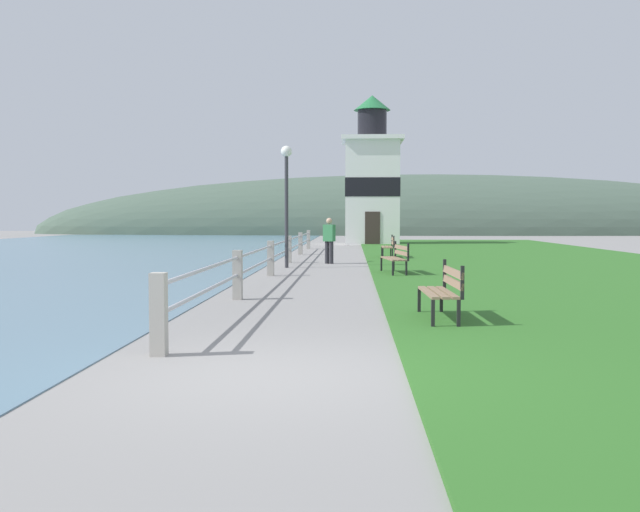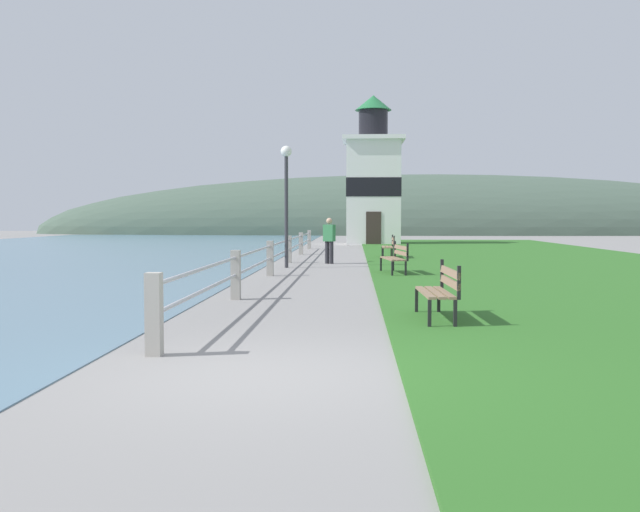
{
  "view_description": "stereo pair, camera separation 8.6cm",
  "coord_description": "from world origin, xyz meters",
  "px_view_note": "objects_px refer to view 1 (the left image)",
  "views": [
    {
      "loc": [
        0.9,
        -7.24,
        1.63
      ],
      "look_at": [
        -0.2,
        17.49,
        0.3
      ],
      "focal_mm": 40.0,
      "sensor_mm": 36.0,
      "label": 1
    },
    {
      "loc": [
        0.99,
        -7.24,
        1.63
      ],
      "look_at": [
        -0.2,
        17.49,
        0.3
      ],
      "focal_mm": 40.0,
      "sensor_mm": 36.0,
      "label": 2
    }
  ],
  "objects_px": {
    "park_bench_near": "(443,288)",
    "lamp_post": "(286,184)",
    "person_strolling": "(329,239)",
    "park_bench_far": "(389,245)",
    "park_bench_midway": "(396,256)",
    "lighthouse": "(372,182)"
  },
  "relations": [
    {
      "from": "park_bench_near",
      "to": "lamp_post",
      "type": "relative_size",
      "value": 0.42
    },
    {
      "from": "person_strolling",
      "to": "park_bench_near",
      "type": "bearing_deg",
      "value": -142.16
    },
    {
      "from": "park_bench_far",
      "to": "person_strolling",
      "type": "distance_m",
      "value": 3.9
    },
    {
      "from": "park_bench_midway",
      "to": "lamp_post",
      "type": "height_order",
      "value": "lamp_post"
    },
    {
      "from": "park_bench_midway",
      "to": "lighthouse",
      "type": "bearing_deg",
      "value": -97.78
    },
    {
      "from": "lighthouse",
      "to": "lamp_post",
      "type": "height_order",
      "value": "lighthouse"
    },
    {
      "from": "lighthouse",
      "to": "lamp_post",
      "type": "xyz_separation_m",
      "value": [
        -3.36,
        -21.14,
        -1.1
      ]
    },
    {
      "from": "park_bench_far",
      "to": "park_bench_midway",
      "type": "bearing_deg",
      "value": 89.52
    },
    {
      "from": "park_bench_near",
      "to": "park_bench_far",
      "type": "relative_size",
      "value": 0.89
    },
    {
      "from": "person_strolling",
      "to": "lamp_post",
      "type": "bearing_deg",
      "value": 177.27
    },
    {
      "from": "park_bench_midway",
      "to": "park_bench_near",
      "type": "bearing_deg",
      "value": 83.09
    },
    {
      "from": "park_bench_near",
      "to": "park_bench_midway",
      "type": "height_order",
      "value": "same"
    },
    {
      "from": "park_bench_midway",
      "to": "lamp_post",
      "type": "relative_size",
      "value": 0.47
    },
    {
      "from": "park_bench_midway",
      "to": "person_strolling",
      "type": "bearing_deg",
      "value": -75.23
    },
    {
      "from": "park_bench_near",
      "to": "park_bench_far",
      "type": "xyz_separation_m",
      "value": [
        0.07,
        17.29,
        0.0
      ]
    },
    {
      "from": "park_bench_near",
      "to": "park_bench_far",
      "type": "distance_m",
      "value": 17.29
    },
    {
      "from": "park_bench_near",
      "to": "lamp_post",
      "type": "xyz_separation_m",
      "value": [
        -3.55,
        12.01,
        2.2
      ]
    },
    {
      "from": "park_bench_near",
      "to": "person_strolling",
      "type": "distance_m",
      "value": 14.34
    },
    {
      "from": "park_bench_midway",
      "to": "lamp_post",
      "type": "xyz_separation_m",
      "value": [
        -3.39,
        2.83,
        2.2
      ]
    },
    {
      "from": "park_bench_midway",
      "to": "person_strolling",
      "type": "xyz_separation_m",
      "value": [
        -2.07,
        4.97,
        0.34
      ]
    },
    {
      "from": "person_strolling",
      "to": "lamp_post",
      "type": "distance_m",
      "value": 3.13
    },
    {
      "from": "park_bench_far",
      "to": "lighthouse",
      "type": "bearing_deg",
      "value": -88.0
    }
  ]
}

